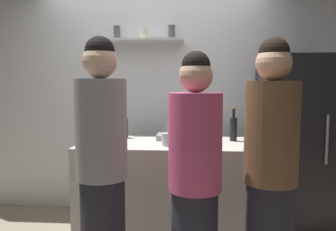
% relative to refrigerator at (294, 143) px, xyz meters
% --- Properties ---
extents(back_wall_assembly, '(4.80, 0.32, 2.60)m').
position_rel_refrigerator_xyz_m(back_wall_assembly, '(-1.46, 0.40, 0.43)').
color(back_wall_assembly, white).
rests_on(back_wall_assembly, ground).
extents(refrigerator, '(0.68, 0.65, 1.74)m').
position_rel_refrigerator_xyz_m(refrigerator, '(0.00, 0.00, 0.00)').
color(refrigerator, black).
rests_on(refrigerator, ground).
extents(counter, '(1.61, 0.73, 0.92)m').
position_rel_refrigerator_xyz_m(counter, '(-1.25, -0.36, -0.41)').
color(counter, '#B7B2A8').
rests_on(counter, ground).
extents(baking_pan, '(0.34, 0.24, 0.05)m').
position_rel_refrigerator_xyz_m(baking_pan, '(-1.20, -0.19, 0.08)').
color(baking_pan, gray).
rests_on(baking_pan, counter).
extents(utensil_holder, '(0.11, 0.11, 0.22)m').
position_rel_refrigerator_xyz_m(utensil_holder, '(-1.24, -0.52, 0.11)').
color(utensil_holder, '#B2B2B7').
rests_on(utensil_holder, counter).
extents(wine_bottle_dark_glass, '(0.07, 0.07, 0.32)m').
position_rel_refrigerator_xyz_m(wine_bottle_dark_glass, '(-0.64, -0.23, 0.17)').
color(wine_bottle_dark_glass, black).
rests_on(wine_bottle_dark_glass, counter).
extents(wine_bottle_amber_glass, '(0.07, 0.07, 0.31)m').
position_rel_refrigerator_xyz_m(wine_bottle_amber_glass, '(-0.96, -0.43, 0.17)').
color(wine_bottle_amber_glass, '#472814').
rests_on(wine_bottle_amber_glass, counter).
extents(wine_bottle_green_glass, '(0.08, 0.08, 0.29)m').
position_rel_refrigerator_xyz_m(wine_bottle_green_glass, '(-1.71, -0.12, 0.16)').
color(wine_bottle_green_glass, '#19471E').
rests_on(wine_bottle_green_glass, counter).
extents(wine_bottle_pale_glass, '(0.07, 0.07, 0.30)m').
position_rel_refrigerator_xyz_m(wine_bottle_pale_glass, '(-1.82, -0.66, 0.16)').
color(wine_bottle_pale_glass, '#B2BFB2').
rests_on(wine_bottle_pale_glass, counter).
extents(water_bottle_plastic, '(0.09, 0.09, 0.24)m').
position_rel_refrigerator_xyz_m(water_bottle_plastic, '(-1.79, -0.53, 0.16)').
color(water_bottle_plastic, silver).
rests_on(water_bottle_plastic, counter).
extents(person_grey_hoodie, '(0.34, 0.34, 1.76)m').
position_rel_refrigerator_xyz_m(person_grey_hoodie, '(-1.64, -1.22, 0.01)').
color(person_grey_hoodie, '#262633').
rests_on(person_grey_hoodie, ground).
extents(person_brown_jacket, '(0.34, 0.34, 1.75)m').
position_rel_refrigerator_xyz_m(person_brown_jacket, '(-0.54, -1.23, 0.00)').
color(person_brown_jacket, '#262633').
rests_on(person_brown_jacket, ground).
extents(person_pink_top, '(0.34, 0.34, 1.66)m').
position_rel_refrigerator_xyz_m(person_pink_top, '(-1.02, -1.27, -0.05)').
color(person_pink_top, '#262633').
rests_on(person_pink_top, ground).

